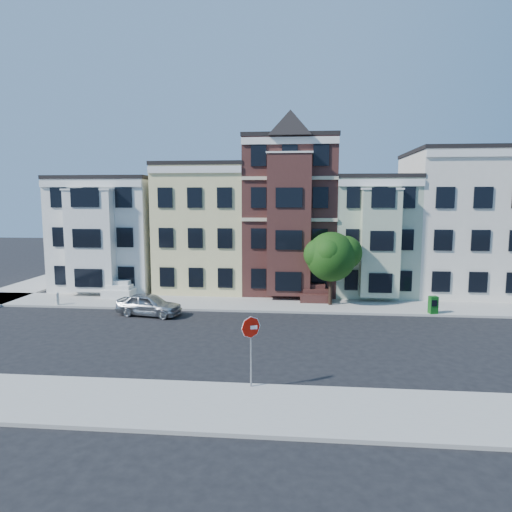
# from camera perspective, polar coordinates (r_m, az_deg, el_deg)

# --- Properties ---
(ground) EXTENTS (120.00, 120.00, 0.00)m
(ground) POSITION_cam_1_polar(r_m,az_deg,el_deg) (24.64, 3.50, -10.62)
(ground) COLOR black
(far_sidewalk) EXTENTS (60.00, 4.00, 0.15)m
(far_sidewalk) POSITION_cam_1_polar(r_m,az_deg,el_deg) (32.33, 3.99, -6.16)
(far_sidewalk) COLOR #9E9B93
(far_sidewalk) RESTS_ON ground
(near_sidewalk) EXTENTS (60.00, 4.00, 0.15)m
(near_sidewalk) POSITION_cam_1_polar(r_m,az_deg,el_deg) (17.17, 2.52, -18.55)
(near_sidewalk) COLOR #9E9B93
(near_sidewalk) RESTS_ON ground
(house_white) EXTENTS (8.00, 9.00, 9.00)m
(house_white) POSITION_cam_1_polar(r_m,az_deg,el_deg) (41.20, -17.07, 2.66)
(house_white) COLOR silver
(house_white) RESTS_ON ground
(house_yellow) EXTENTS (7.00, 9.00, 10.00)m
(house_yellow) POSITION_cam_1_polar(r_m,az_deg,el_deg) (38.81, -6.10, 3.41)
(house_yellow) COLOR beige
(house_yellow) RESTS_ON ground
(house_brown) EXTENTS (7.00, 9.00, 12.00)m
(house_brown) POSITION_cam_1_polar(r_m,az_deg,el_deg) (37.98, 4.33, 4.86)
(house_brown) COLOR #40201C
(house_brown) RESTS_ON ground
(house_green) EXTENTS (6.00, 9.00, 9.00)m
(house_green) POSITION_cam_1_polar(r_m,az_deg,el_deg) (38.50, 14.03, 2.46)
(house_green) COLOR #A2B395
(house_green) RESTS_ON ground
(house_cream) EXTENTS (8.00, 9.00, 11.00)m
(house_cream) POSITION_cam_1_polar(r_m,az_deg,el_deg) (40.08, 24.04, 3.67)
(house_cream) COLOR silver
(house_cream) RESTS_ON ground
(street_tree) EXTENTS (6.33, 6.33, 6.31)m
(street_tree) POSITION_cam_1_polar(r_m,az_deg,el_deg) (31.94, 9.36, -0.50)
(street_tree) COLOR #1C4B10
(street_tree) RESTS_ON far_sidewalk
(parked_car) EXTENTS (4.48, 2.45, 1.44)m
(parked_car) POSITION_cam_1_polar(r_m,az_deg,el_deg) (30.46, -13.23, -5.92)
(parked_car) COLOR #A7AAAE
(parked_car) RESTS_ON ground
(newspaper_box) EXTENTS (0.59, 0.55, 1.13)m
(newspaper_box) POSITION_cam_1_polar(r_m,az_deg,el_deg) (31.72, 21.27, -5.71)
(newspaper_box) COLOR #125B18
(newspaper_box) RESTS_ON far_sidewalk
(fire_hydrant) EXTENTS (0.29, 0.29, 0.72)m
(fire_hydrant) POSITION_cam_1_polar(r_m,az_deg,el_deg) (34.87, -23.57, -5.03)
(fire_hydrant) COLOR beige
(fire_hydrant) RESTS_ON far_sidewalk
(stop_sign) EXTENTS (0.88, 0.37, 3.21)m
(stop_sign) POSITION_cam_1_polar(r_m,az_deg,el_deg) (18.18, -0.64, -11.33)
(stop_sign) COLOR #B90900
(stop_sign) RESTS_ON near_sidewalk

